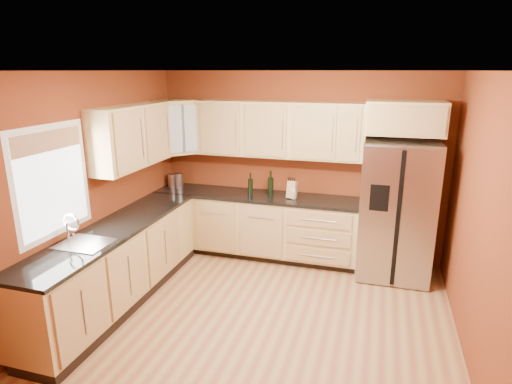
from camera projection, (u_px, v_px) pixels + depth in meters
floor at (259, 324)px, 4.55m from camera, size 4.00×4.00×0.00m
ceiling at (260, 71)px, 3.84m from camera, size 4.00×4.00×0.00m
wall_back at (299, 166)px, 6.04m from camera, size 4.00×0.04×2.60m
wall_front at (160, 317)px, 2.35m from camera, size 4.00×0.04×2.60m
wall_left at (87, 192)px, 4.74m from camera, size 0.04×4.00×2.60m
wall_right at (485, 229)px, 3.65m from camera, size 0.04×4.00×2.60m
base_cabinets_back at (255, 226)px, 6.15m from camera, size 2.90×0.60×0.88m
base_cabinets_left at (117, 266)px, 4.89m from camera, size 0.60×2.80×0.88m
countertop_back at (255, 196)px, 6.01m from camera, size 2.90×0.62×0.04m
countertop_left at (114, 229)px, 4.76m from camera, size 0.62×2.80×0.04m
upper_cabinets_back at (279, 130)px, 5.81m from camera, size 2.30×0.33×0.75m
upper_cabinets_left at (132, 136)px, 5.22m from camera, size 0.33×1.35×0.75m
corner_upper_cabinet at (179, 127)px, 6.04m from camera, size 0.67×0.67×0.75m
over_fridge_cabinet at (405, 118)px, 5.19m from camera, size 0.92×0.60×0.40m
refrigerator at (397, 210)px, 5.44m from camera, size 0.90×0.75×1.78m
window at (53, 181)px, 4.20m from camera, size 0.03×0.90×1.00m
sink_faucet at (83, 230)px, 4.26m from camera, size 0.50×0.42×0.30m
canister_left at (172, 180)px, 6.37m from camera, size 0.13×0.13×0.20m
canister_right at (179, 180)px, 6.33m from camera, size 0.18×0.18×0.22m
wine_bottle_a at (250, 184)px, 5.96m from camera, size 0.07×0.07×0.31m
wine_bottle_b at (271, 183)px, 5.92m from camera, size 0.09×0.09×0.35m
knife_block at (292, 189)px, 5.82m from camera, size 0.13×0.13×0.24m
soap_dispenser at (294, 192)px, 5.79m from camera, size 0.07×0.07×0.18m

